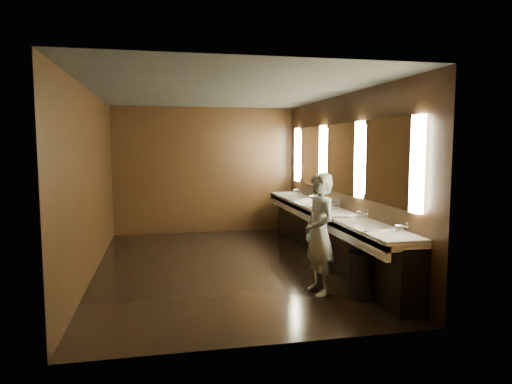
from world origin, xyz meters
TOP-DOWN VIEW (x-y plane):
  - floor at (0.00, 0.00)m, footprint 6.00×6.00m
  - ceiling at (0.00, 0.00)m, footprint 4.00×6.00m
  - wall_back at (0.00, 3.00)m, footprint 4.00×0.02m
  - wall_front at (0.00, -3.00)m, footprint 4.00×0.02m
  - wall_left at (-2.00, 0.00)m, footprint 0.02×6.00m
  - wall_right at (2.00, 0.00)m, footprint 0.02×6.00m
  - sink_counter at (1.79, 0.00)m, footprint 0.55×5.40m
  - mirror_band at (1.98, -0.00)m, footprint 0.06×5.03m
  - person at (1.07, -1.59)m, footprint 0.46×0.63m
  - trash_bin at (1.58, -1.88)m, footprint 0.40×0.40m

SIDE VIEW (x-z plane):
  - floor at x=0.00m, z-range 0.00..0.00m
  - trash_bin at x=1.58m, z-range 0.00..0.60m
  - sink_counter at x=1.79m, z-range -0.01..1.00m
  - person at x=1.07m, z-range 0.00..1.61m
  - wall_back at x=0.00m, z-range 0.00..2.80m
  - wall_front at x=0.00m, z-range 0.00..2.80m
  - wall_left at x=-2.00m, z-range 0.00..2.80m
  - wall_right at x=2.00m, z-range 0.00..2.80m
  - mirror_band at x=1.98m, z-range 1.17..2.32m
  - ceiling at x=0.00m, z-range 2.79..2.81m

